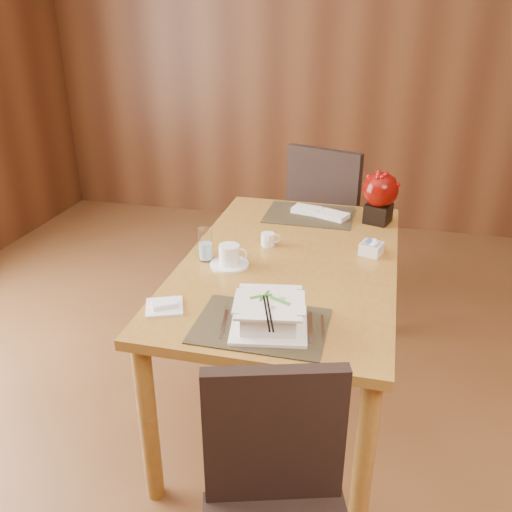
% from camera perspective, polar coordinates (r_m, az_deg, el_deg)
% --- Properties ---
extents(ground, '(6.00, 6.00, 0.00)m').
position_cam_1_polar(ground, '(2.33, 0.13, -23.81)').
color(ground, brown).
rests_on(ground, ground).
extents(back_wall, '(5.00, 0.02, 2.80)m').
position_cam_1_polar(back_wall, '(4.52, 9.80, 20.26)').
color(back_wall, '#583019').
rests_on(back_wall, ground).
extents(dining_table, '(0.90, 1.50, 0.75)m').
position_cam_1_polar(dining_table, '(2.39, 3.56, -2.45)').
color(dining_table, '#A2712D').
rests_on(dining_table, ground).
extents(placemat_near, '(0.45, 0.33, 0.01)m').
position_cam_1_polar(placemat_near, '(1.87, 0.52, -7.33)').
color(placemat_near, black).
rests_on(placemat_near, dining_table).
extents(placemat_far, '(0.45, 0.33, 0.01)m').
position_cam_1_polar(placemat_far, '(2.85, 5.65, 4.33)').
color(placemat_far, black).
rests_on(placemat_far, dining_table).
extents(soup_setting, '(0.30, 0.30, 0.10)m').
position_cam_1_polar(soup_setting, '(1.84, 1.39, -6.19)').
color(soup_setting, white).
rests_on(soup_setting, dining_table).
extents(coffee_cup, '(0.16, 0.16, 0.09)m').
position_cam_1_polar(coffee_cup, '(2.27, -2.83, -0.09)').
color(coffee_cup, white).
rests_on(coffee_cup, dining_table).
extents(water_glass, '(0.07, 0.07, 0.14)m').
position_cam_1_polar(water_glass, '(2.32, -5.33, 1.21)').
color(water_glass, silver).
rests_on(water_glass, dining_table).
extents(creamer_jug, '(0.10, 0.10, 0.06)m').
position_cam_1_polar(creamer_jug, '(2.47, 1.26, 1.76)').
color(creamer_jug, white).
rests_on(creamer_jug, dining_table).
extents(sugar_caddy, '(0.11, 0.11, 0.05)m').
position_cam_1_polar(sugar_caddy, '(2.43, 12.04, 0.77)').
color(sugar_caddy, white).
rests_on(sugar_caddy, dining_table).
extents(berry_decor, '(0.18, 0.18, 0.26)m').
position_cam_1_polar(berry_decor, '(2.76, 12.92, 6.32)').
color(berry_decor, black).
rests_on(berry_decor, dining_table).
extents(napkins_far, '(0.32, 0.20, 0.03)m').
position_cam_1_polar(napkins_far, '(2.83, 6.93, 4.52)').
color(napkins_far, white).
rests_on(napkins_far, dining_table).
extents(bread_plate, '(0.17, 0.17, 0.01)m').
position_cam_1_polar(bread_plate, '(2.01, -9.62, -5.29)').
color(bread_plate, white).
rests_on(bread_plate, dining_table).
extents(near_chair, '(0.52, 0.52, 0.89)m').
position_cam_1_polar(near_chair, '(1.63, 2.21, -25.20)').
color(near_chair, black).
rests_on(near_chair, ground).
extents(far_chair, '(0.60, 0.60, 1.02)m').
position_cam_1_polar(far_chair, '(3.35, 7.79, 4.15)').
color(far_chair, black).
rests_on(far_chair, ground).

